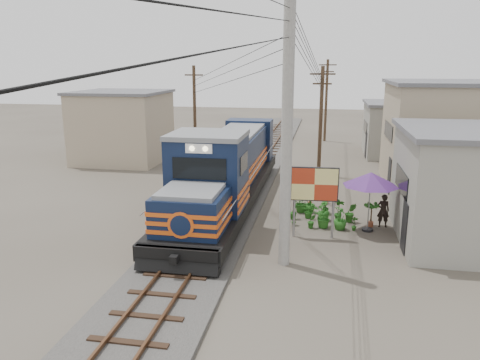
% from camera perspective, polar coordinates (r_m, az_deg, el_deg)
% --- Properties ---
extents(ground, '(120.00, 120.00, 0.00)m').
position_cam_1_polar(ground, '(18.60, -5.44, -8.68)').
color(ground, '#473F35').
rests_on(ground, ground).
extents(ballast, '(3.60, 70.00, 0.16)m').
position_cam_1_polar(ballast, '(27.83, 0.10, -0.69)').
color(ballast, '#595651').
rests_on(ballast, ground).
extents(track, '(1.15, 70.00, 0.12)m').
position_cam_1_polar(track, '(27.79, 0.10, -0.33)').
color(track, '#51331E').
rests_on(track, ground).
extents(locomotive, '(3.14, 17.12, 4.24)m').
position_cam_1_polar(locomotive, '(23.71, -1.57, 1.04)').
color(locomotive, black).
rests_on(locomotive, ground).
extents(utility_pole_main, '(0.40, 0.40, 10.00)m').
position_cam_1_polar(utility_pole_main, '(16.18, 5.75, 6.27)').
color(utility_pole_main, '#9E9B93').
rests_on(utility_pole_main, ground).
extents(wooden_pole_mid, '(1.60, 0.24, 7.00)m').
position_cam_1_polar(wooden_pole_mid, '(30.69, 9.82, 7.34)').
color(wooden_pole_mid, '#4C3826').
rests_on(wooden_pole_mid, ground).
extents(wooden_pole_far, '(1.60, 0.24, 7.50)m').
position_cam_1_polar(wooden_pole_far, '(44.60, 10.47, 9.69)').
color(wooden_pole_far, '#4C3826').
rests_on(wooden_pole_far, ground).
extents(wooden_pole_left, '(1.60, 0.24, 7.00)m').
position_cam_1_polar(wooden_pole_left, '(36.01, -5.55, 8.45)').
color(wooden_pole_left, '#4C3826').
rests_on(wooden_pole_left, ground).
extents(power_lines, '(9.65, 19.00, 3.30)m').
position_cam_1_polar(power_lines, '(25.46, -0.84, 14.96)').
color(power_lines, black).
rests_on(power_lines, ground).
extents(shophouse_mid, '(8.40, 7.35, 6.20)m').
position_cam_1_polar(shophouse_mid, '(29.80, 25.33, 4.89)').
color(shophouse_mid, tan).
rests_on(shophouse_mid, ground).
extents(shophouse_back, '(6.30, 6.30, 4.20)m').
position_cam_1_polar(shophouse_back, '(39.32, 19.43, 5.89)').
color(shophouse_back, gray).
rests_on(shophouse_back, ground).
extents(shophouse_left, '(6.30, 6.30, 5.20)m').
position_cam_1_polar(shophouse_left, '(35.98, -14.12, 6.38)').
color(shophouse_left, tan).
rests_on(shophouse_left, ground).
extents(billboard, '(1.97, 0.21, 3.04)m').
position_cam_1_polar(billboard, '(19.53, 9.06, -0.77)').
color(billboard, '#99999E').
rests_on(billboard, ground).
extents(market_umbrella, '(2.94, 2.94, 2.65)m').
position_cam_1_polar(market_umbrella, '(20.79, 15.65, 0.07)').
color(market_umbrella, black).
rests_on(market_umbrella, ground).
extents(vendor, '(0.58, 0.41, 1.52)m').
position_cam_1_polar(vendor, '(21.91, 17.06, -3.59)').
color(vendor, black).
rests_on(vendor, ground).
extents(plant_nursery, '(3.18, 3.04, 1.09)m').
position_cam_1_polar(plant_nursery, '(22.26, 9.72, -3.67)').
color(plant_nursery, '#26651D').
rests_on(plant_nursery, ground).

